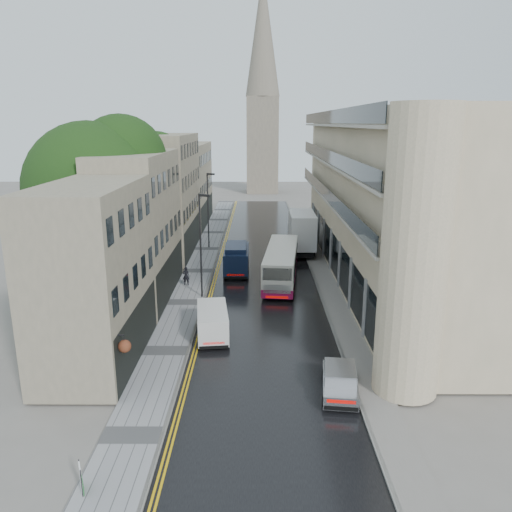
{
  "coord_description": "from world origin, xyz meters",
  "views": [
    {
      "loc": [
        -0.43,
        -16.26,
        13.21
      ],
      "look_at": [
        -0.54,
        18.0,
        4.05
      ],
      "focal_mm": 35.0,
      "sensor_mm": 36.0,
      "label": 1
    }
  ],
  "objects_px": {
    "silver_hatchback": "(325,393)",
    "white_van": "(199,333)",
    "cream_bus": "(265,274)",
    "white_lorry": "(291,236)",
    "tree_near": "(94,211)",
    "pedestrian": "(186,276)",
    "navy_van": "(224,263)",
    "estate_sign": "(81,479)",
    "lamp_post_far": "(208,211)",
    "tree_far": "(139,196)",
    "lamp_post_near": "(201,247)"
  },
  "relations": [
    {
      "from": "navy_van",
      "to": "pedestrian",
      "type": "height_order",
      "value": "navy_van"
    },
    {
      "from": "tree_far",
      "to": "lamp_post_near",
      "type": "bearing_deg",
      "value": -59.29
    },
    {
      "from": "white_van",
      "to": "tree_near",
      "type": "bearing_deg",
      "value": 128.24
    },
    {
      "from": "cream_bus",
      "to": "white_lorry",
      "type": "distance_m",
      "value": 11.3
    },
    {
      "from": "navy_van",
      "to": "lamp_post_far",
      "type": "relative_size",
      "value": 0.68
    },
    {
      "from": "lamp_post_near",
      "to": "silver_hatchback",
      "type": "bearing_deg",
      "value": -40.25
    },
    {
      "from": "white_lorry",
      "to": "lamp_post_near",
      "type": "relative_size",
      "value": 1.04
    },
    {
      "from": "white_van",
      "to": "lamp_post_far",
      "type": "relative_size",
      "value": 0.54
    },
    {
      "from": "tree_near",
      "to": "cream_bus",
      "type": "xyz_separation_m",
      "value": [
        12.67,
        1.87,
        -5.46
      ]
    },
    {
      "from": "navy_van",
      "to": "estate_sign",
      "type": "bearing_deg",
      "value": -98.22
    },
    {
      "from": "tree_far",
      "to": "white_van",
      "type": "height_order",
      "value": "tree_far"
    },
    {
      "from": "tree_near",
      "to": "white_van",
      "type": "distance_m",
      "value": 13.46
    },
    {
      "from": "white_lorry",
      "to": "white_van",
      "type": "height_order",
      "value": "white_lorry"
    },
    {
      "from": "pedestrian",
      "to": "estate_sign",
      "type": "bearing_deg",
      "value": 91.18
    },
    {
      "from": "white_lorry",
      "to": "pedestrian",
      "type": "bearing_deg",
      "value": -134.2
    },
    {
      "from": "cream_bus",
      "to": "navy_van",
      "type": "relative_size",
      "value": 1.99
    },
    {
      "from": "cream_bus",
      "to": "lamp_post_far",
      "type": "relative_size",
      "value": 1.35
    },
    {
      "from": "tree_far",
      "to": "lamp_post_near",
      "type": "relative_size",
      "value": 1.56
    },
    {
      "from": "silver_hatchback",
      "to": "estate_sign",
      "type": "distance_m",
      "value": 11.27
    },
    {
      "from": "white_van",
      "to": "estate_sign",
      "type": "relative_size",
      "value": 4.05
    },
    {
      "from": "tree_far",
      "to": "white_lorry",
      "type": "height_order",
      "value": "tree_far"
    },
    {
      "from": "white_lorry",
      "to": "lamp_post_near",
      "type": "bearing_deg",
      "value": -121.83
    },
    {
      "from": "pedestrian",
      "to": "cream_bus",
      "type": "bearing_deg",
      "value": 170.25
    },
    {
      "from": "lamp_post_far",
      "to": "estate_sign",
      "type": "distance_m",
      "value": 37.44
    },
    {
      "from": "navy_van",
      "to": "white_van",
      "type": "bearing_deg",
      "value": -93.06
    },
    {
      "from": "silver_hatchback",
      "to": "lamp_post_near",
      "type": "distance_m",
      "value": 17.53
    },
    {
      "from": "white_lorry",
      "to": "navy_van",
      "type": "bearing_deg",
      "value": -130.14
    },
    {
      "from": "tree_near",
      "to": "estate_sign",
      "type": "xyz_separation_m",
      "value": [
        5.62,
        -20.81,
        -6.29
      ]
    },
    {
      "from": "silver_hatchback",
      "to": "white_van",
      "type": "relative_size",
      "value": 0.89
    },
    {
      "from": "silver_hatchback",
      "to": "lamp_post_far",
      "type": "xyz_separation_m",
      "value": [
        -8.5,
        31.44,
        3.36
      ]
    },
    {
      "from": "silver_hatchback",
      "to": "navy_van",
      "type": "distance_m",
      "value": 21.29
    },
    {
      "from": "white_lorry",
      "to": "white_van",
      "type": "xyz_separation_m",
      "value": [
        -6.93,
        -21.31,
        -1.2
      ]
    },
    {
      "from": "white_van",
      "to": "cream_bus",
      "type": "bearing_deg",
      "value": 61.51
    },
    {
      "from": "tree_near",
      "to": "tree_far",
      "type": "xyz_separation_m",
      "value": [
        0.3,
        13.0,
        -0.72
      ]
    },
    {
      "from": "pedestrian",
      "to": "lamp_post_far",
      "type": "height_order",
      "value": "lamp_post_far"
    },
    {
      "from": "pedestrian",
      "to": "estate_sign",
      "type": "xyz_separation_m",
      "value": [
        -0.51,
        -24.09,
        -0.26
      ]
    },
    {
      "from": "cream_bus",
      "to": "lamp_post_near",
      "type": "xyz_separation_m",
      "value": [
        -4.93,
        -1.4,
        2.63
      ]
    },
    {
      "from": "silver_hatchback",
      "to": "pedestrian",
      "type": "xyz_separation_m",
      "value": [
        -9.14,
        18.27,
        0.17
      ]
    },
    {
      "from": "tree_far",
      "to": "cream_bus",
      "type": "xyz_separation_m",
      "value": [
        12.37,
        -11.13,
        -4.75
      ]
    },
    {
      "from": "tree_near",
      "to": "lamp_post_near",
      "type": "height_order",
      "value": "tree_near"
    },
    {
      "from": "tree_near",
      "to": "pedestrian",
      "type": "xyz_separation_m",
      "value": [
        6.13,
        3.27,
        -6.04
      ]
    },
    {
      "from": "lamp_post_near",
      "to": "tree_near",
      "type": "bearing_deg",
      "value": -152.75
    },
    {
      "from": "estate_sign",
      "to": "pedestrian",
      "type": "bearing_deg",
      "value": 64.66
    },
    {
      "from": "silver_hatchback",
      "to": "white_van",
      "type": "xyz_separation_m",
      "value": [
        -6.72,
        6.47,
        0.26
      ]
    },
    {
      "from": "white_van",
      "to": "lamp_post_near",
      "type": "xyz_separation_m",
      "value": [
        -0.81,
        8.99,
        3.11
      ]
    },
    {
      "from": "tree_far",
      "to": "white_lorry",
      "type": "relative_size",
      "value": 1.51
    },
    {
      "from": "lamp_post_far",
      "to": "lamp_post_near",
      "type": "bearing_deg",
      "value": -68.06
    },
    {
      "from": "cream_bus",
      "to": "pedestrian",
      "type": "xyz_separation_m",
      "value": [
        -6.54,
        1.41,
        -0.57
      ]
    },
    {
      "from": "cream_bus",
      "to": "pedestrian",
      "type": "distance_m",
      "value": 6.71
    },
    {
      "from": "navy_van",
      "to": "tree_near",
      "type": "bearing_deg",
      "value": -150.01
    }
  ]
}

